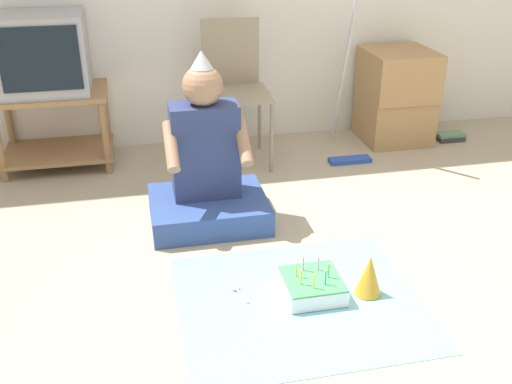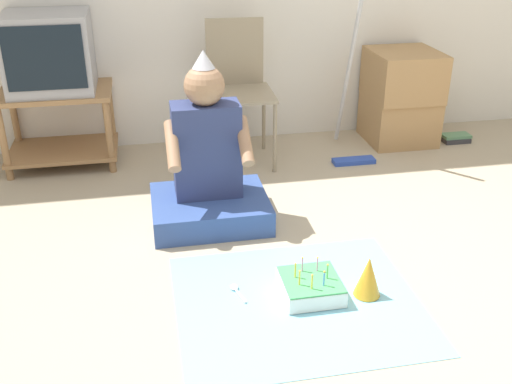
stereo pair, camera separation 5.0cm
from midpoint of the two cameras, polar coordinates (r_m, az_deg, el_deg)
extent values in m
plane|color=tan|center=(2.71, 10.10, -9.83)|extent=(16.00, 16.00, 0.00)
cube|color=#997047|center=(4.01, -19.36, 8.85)|extent=(0.69, 0.48, 0.03)
cube|color=#997047|center=(4.14, -18.57, 3.68)|extent=(0.69, 0.48, 0.02)
cylinder|color=#997047|center=(3.86, -14.53, 5.16)|extent=(0.04, 0.04, 0.50)
cylinder|color=#997047|center=(4.33, -22.76, 6.22)|extent=(0.04, 0.04, 0.50)
cylinder|color=#997047|center=(4.25, -14.43, 7.12)|extent=(0.04, 0.04, 0.50)
cube|color=#99999E|center=(3.96, -19.89, 12.33)|extent=(0.51, 0.46, 0.47)
cube|color=black|center=(3.73, -20.29, 11.74)|extent=(0.45, 0.01, 0.37)
cube|color=gray|center=(3.84, -2.33, 9.28)|extent=(0.44, 0.45, 0.02)
cube|color=gray|center=(3.98, -2.83, 13.14)|extent=(0.37, 0.03, 0.44)
cylinder|color=gray|center=(3.71, -4.77, 4.80)|extent=(0.02, 0.02, 0.46)
cylinder|color=gray|center=(3.76, 1.10, 5.20)|extent=(0.02, 0.02, 0.46)
cylinder|color=gray|center=(4.08, -5.37, 6.78)|extent=(0.02, 0.02, 0.46)
cylinder|color=gray|center=(4.13, -0.01, 7.13)|extent=(0.02, 0.02, 0.46)
cube|color=#A87F51|center=(4.44, 12.65, 6.89)|extent=(0.46, 0.45, 0.32)
cube|color=#A87F51|center=(4.35, 13.06, 10.90)|extent=(0.46, 0.48, 0.33)
cube|color=#2D4CB2|center=(4.03, 8.58, 3.02)|extent=(0.28, 0.09, 0.03)
cylinder|color=#B7B7BC|center=(4.00, 8.24, 12.63)|extent=(0.03, 0.41, 1.27)
cube|color=#333338|center=(4.58, 17.62, 4.95)|extent=(0.19, 0.13, 0.03)
cube|color=#60936B|center=(4.57, 17.73, 5.26)|extent=(0.20, 0.11, 0.02)
cube|color=#334C8C|center=(3.24, -4.98, -1.66)|extent=(0.62, 0.50, 0.14)
cube|color=navy|center=(3.15, -5.33, 3.96)|extent=(0.35, 0.18, 0.50)
sphere|color=#9E7556|center=(3.03, -5.60, 10.02)|extent=(0.21, 0.21, 0.21)
cone|color=silver|center=(3.00, -5.71, 12.46)|extent=(0.11, 0.11, 0.09)
cylinder|color=#9E7556|center=(3.00, -8.57, 4.31)|extent=(0.06, 0.26, 0.21)
cylinder|color=#9E7556|center=(3.04, -1.70, 4.89)|extent=(0.06, 0.26, 0.21)
cube|color=#7FC6E0|center=(2.64, 3.60, -10.38)|extent=(1.05, 0.91, 0.01)
cube|color=white|center=(2.67, 4.81, -8.96)|extent=(0.26, 0.26, 0.07)
cube|color=#4CB266|center=(2.65, 4.84, -8.25)|extent=(0.25, 0.25, 0.01)
cylinder|color=#66C666|center=(2.64, 6.38, -7.59)|extent=(0.01, 0.01, 0.07)
sphere|color=#FFCC4C|center=(2.62, 6.43, -6.83)|extent=(0.01, 0.01, 0.01)
cylinder|color=#E58CCC|center=(2.69, 5.41, -6.92)|extent=(0.01, 0.01, 0.07)
sphere|color=#FFCC4C|center=(2.66, 5.45, -6.17)|extent=(0.01, 0.01, 0.01)
cylinder|color=#E58CCC|center=(2.68, 3.99, -6.98)|extent=(0.01, 0.01, 0.07)
sphere|color=#FFCC4C|center=(2.65, 4.02, -6.22)|extent=(0.01, 0.01, 0.01)
cylinder|color=yellow|center=(2.63, 3.34, -7.56)|extent=(0.01, 0.01, 0.07)
sphere|color=#FFCC4C|center=(2.61, 3.36, -6.80)|extent=(0.01, 0.01, 0.01)
cylinder|color=yellow|center=(2.59, 3.75, -8.25)|extent=(0.01, 0.01, 0.07)
sphere|color=#FFCC4C|center=(2.57, 3.78, -7.48)|extent=(0.01, 0.01, 0.01)
cylinder|color=yellow|center=(2.57, 4.93, -8.55)|extent=(0.01, 0.01, 0.07)
sphere|color=#FFCC4C|center=(2.55, 4.96, -7.78)|extent=(0.01, 0.01, 0.01)
cylinder|color=#4C7FE5|center=(2.59, 6.08, -8.26)|extent=(0.01, 0.01, 0.07)
sphere|color=#FFCC4C|center=(2.57, 6.12, -7.49)|extent=(0.01, 0.01, 0.01)
cone|color=gold|center=(2.67, 10.20, -7.77)|extent=(0.12, 0.12, 0.19)
ellipsoid|color=white|center=(2.71, -2.51, -9.06)|extent=(0.04, 0.05, 0.01)
cube|color=white|center=(2.66, -1.86, -9.89)|extent=(0.04, 0.10, 0.01)
camera|label=1|loc=(0.03, -90.52, -0.25)|focal=42.00mm
camera|label=2|loc=(0.03, 89.48, 0.25)|focal=42.00mm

